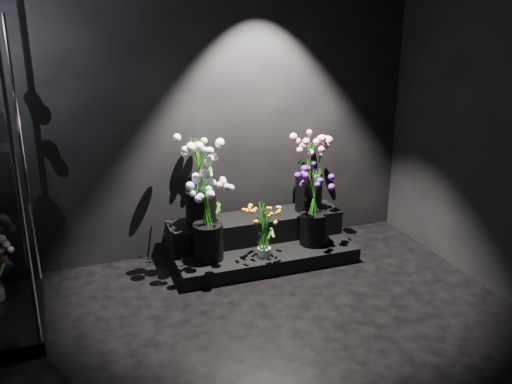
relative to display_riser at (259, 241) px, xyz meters
name	(u,v)px	position (x,y,z in m)	size (l,w,h in m)	color
floor	(284,377)	(-0.45, -1.68, -0.15)	(4.00, 4.00, 0.00)	black
wall_back	(197,100)	(-0.45, 0.32, 1.25)	(4.00, 4.00, 0.00)	black
display_riser	(259,241)	(0.00, 0.00, 0.00)	(1.60, 0.71, 0.35)	black
bouquet_orange_bells	(264,230)	(-0.05, -0.27, 0.23)	(0.25, 0.25, 0.47)	white
bouquet_lilac	(207,215)	(-0.52, -0.16, 0.39)	(0.44, 0.44, 0.70)	black
bouquet_purple	(315,206)	(0.46, -0.18, 0.35)	(0.40, 0.40, 0.68)	black
bouquet_cream_roses	(200,177)	(-0.51, 0.08, 0.64)	(0.41, 0.41, 0.77)	black
bouquet_pink_roses	(309,168)	(0.52, 0.08, 0.61)	(0.42, 0.42, 0.71)	black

